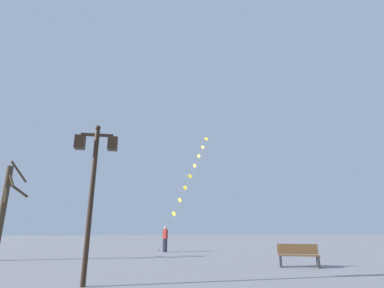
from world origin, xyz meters
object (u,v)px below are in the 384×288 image
object	(u,v)px
twin_lantern_lamp_post	(94,170)
bare_tree	(4,207)
park_bench	(298,255)
kite_flyer	(165,238)
kite_train	(190,177)

from	to	relation	value
twin_lantern_lamp_post	bare_tree	world-z (taller)	bare_tree
park_bench	kite_flyer	bearing A→B (deg)	137.03
twin_lantern_lamp_post	bare_tree	distance (m)	9.84
twin_lantern_lamp_post	kite_train	xyz separation A→B (m)	(5.81, 17.77, 3.04)
twin_lantern_lamp_post	kite_train	world-z (taller)	kite_train
twin_lantern_lamp_post	bare_tree	size ratio (longest dim) A/B	0.89
bare_tree	park_bench	bearing A→B (deg)	-21.03
kite_train	bare_tree	world-z (taller)	kite_train
twin_lantern_lamp_post	kite_flyer	xyz separation A→B (m)	(3.25, 12.78, -2.22)
twin_lantern_lamp_post	kite_flyer	distance (m)	13.37
kite_flyer	park_bench	bearing A→B (deg)	-126.23
bare_tree	kite_train	bearing A→B (deg)	40.37
twin_lantern_lamp_post	kite_train	distance (m)	18.94
kite_flyer	bare_tree	distance (m)	10.08
kite_train	twin_lantern_lamp_post	bearing A→B (deg)	-108.11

